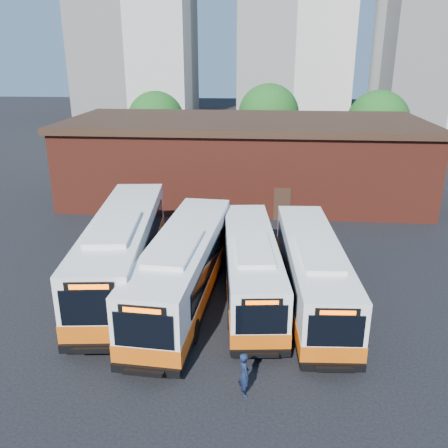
# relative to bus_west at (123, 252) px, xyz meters

# --- Properties ---
(ground) EXTENTS (220.00, 220.00, 0.00)m
(ground) POSITION_rel_bus_west_xyz_m (5.52, -3.39, -1.72)
(ground) COLOR black
(bus_west) EXTENTS (4.28, 14.06, 3.78)m
(bus_west) POSITION_rel_bus_west_xyz_m (0.00, 0.00, 0.00)
(bus_west) COLOR white
(bus_west) RESTS_ON ground
(bus_midwest) EXTENTS (3.52, 13.02, 3.51)m
(bus_midwest) POSITION_rel_bus_west_xyz_m (3.43, -1.60, -0.12)
(bus_midwest) COLOR white
(bus_midwest) RESTS_ON ground
(bus_mideast) EXTENTS (3.52, 11.67, 3.14)m
(bus_mideast) POSITION_rel_bus_west_xyz_m (6.63, -0.80, -0.29)
(bus_mideast) COLOR white
(bus_mideast) RESTS_ON ground
(bus_east) EXTENTS (3.10, 12.00, 3.24)m
(bus_east) POSITION_rel_bus_west_xyz_m (9.57, -1.25, -0.25)
(bus_east) COLOR white
(bus_east) RESTS_ON ground
(transit_worker) EXTENTS (0.58, 0.71, 1.68)m
(transit_worker) POSITION_rel_bus_west_xyz_m (6.64, -8.20, -0.87)
(transit_worker) COLOR #131C37
(transit_worker) RESTS_ON ground
(depot_building) EXTENTS (28.60, 12.60, 6.40)m
(depot_building) POSITION_rel_bus_west_xyz_m (5.52, 16.61, 1.54)
(depot_building) COLOR maroon
(depot_building) RESTS_ON ground
(tree_west) EXTENTS (6.00, 6.00, 7.65)m
(tree_west) POSITION_rel_bus_west_xyz_m (-4.48, 28.61, 2.93)
(tree_west) COLOR #382314
(tree_west) RESTS_ON ground
(tree_mid) EXTENTS (6.56, 6.56, 8.36)m
(tree_mid) POSITION_rel_bus_west_xyz_m (7.52, 30.61, 3.36)
(tree_mid) COLOR #382314
(tree_mid) RESTS_ON ground
(tree_east) EXTENTS (6.24, 6.24, 7.96)m
(tree_east) POSITION_rel_bus_west_xyz_m (18.52, 27.61, 3.11)
(tree_east) COLOR #382314
(tree_east) RESTS_ON ground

